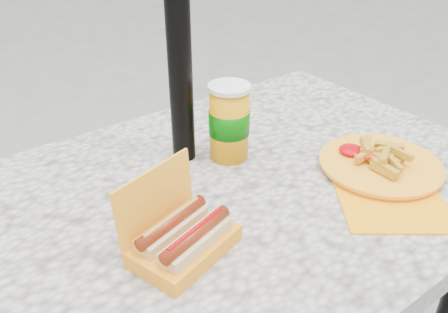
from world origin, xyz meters
TOP-DOWN VIEW (x-y plane):
  - picnic_table at (0.00, 0.00)m, footprint 1.20×0.80m
  - hotdog_box at (-0.17, -0.10)m, footprint 0.20×0.16m
  - fries_plate at (0.30, -0.14)m, footprint 0.35×0.36m
  - soda_cup at (0.08, 0.10)m, footprint 0.09×0.09m

SIDE VIEW (x-z plane):
  - picnic_table at x=0.00m, z-range 0.27..1.02m
  - fries_plate at x=0.30m, z-range 0.74..0.79m
  - hotdog_box at x=-0.17m, z-range 0.71..0.85m
  - soda_cup at x=0.08m, z-range 0.75..0.92m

